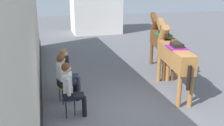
{
  "coord_description": "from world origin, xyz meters",
  "views": [
    {
      "loc": [
        -2.2,
        -5.34,
        3.11
      ],
      "look_at": [
        -0.4,
        1.2,
        1.05
      ],
      "focal_mm": 40.76,
      "sensor_mm": 36.0,
      "label": 1
    }
  ],
  "objects_px": {
    "seated_visitor_far": "(67,69)",
    "seated_visitor_middle": "(65,76)",
    "seated_visitor_near": "(71,87)",
    "saddled_horse_far": "(161,41)",
    "saddled_horse_near": "(173,55)"
  },
  "relations": [
    {
      "from": "seated_visitor_near",
      "to": "saddled_horse_far",
      "type": "distance_m",
      "value": 4.6
    },
    {
      "from": "seated_visitor_middle",
      "to": "saddled_horse_far",
      "type": "distance_m",
      "value": 4.21
    },
    {
      "from": "seated_visitor_far",
      "to": "seated_visitor_middle",
      "type": "bearing_deg",
      "value": -101.79
    },
    {
      "from": "seated_visitor_near",
      "to": "saddled_horse_far",
      "type": "relative_size",
      "value": 0.47
    },
    {
      "from": "seated_visitor_far",
      "to": "saddled_horse_far",
      "type": "distance_m",
      "value": 3.86
    },
    {
      "from": "seated_visitor_middle",
      "to": "seated_visitor_far",
      "type": "relative_size",
      "value": 1.0
    },
    {
      "from": "saddled_horse_far",
      "to": "seated_visitor_near",
      "type": "bearing_deg",
      "value": -143.82
    },
    {
      "from": "seated_visitor_near",
      "to": "saddled_horse_far",
      "type": "bearing_deg",
      "value": 36.18
    },
    {
      "from": "seated_visitor_middle",
      "to": "saddled_horse_far",
      "type": "height_order",
      "value": "saddled_horse_far"
    },
    {
      "from": "seated_visitor_near",
      "to": "seated_visitor_middle",
      "type": "xyz_separation_m",
      "value": [
        -0.06,
        0.85,
        0.0
      ]
    },
    {
      "from": "seated_visitor_far",
      "to": "saddled_horse_far",
      "type": "bearing_deg",
      "value": 19.07
    },
    {
      "from": "seated_visitor_far",
      "to": "saddled_horse_far",
      "type": "height_order",
      "value": "saddled_horse_far"
    },
    {
      "from": "seated_visitor_far",
      "to": "saddled_horse_near",
      "type": "bearing_deg",
      "value": -12.25
    },
    {
      "from": "saddled_horse_near",
      "to": "saddled_horse_far",
      "type": "relative_size",
      "value": 1.0
    },
    {
      "from": "saddled_horse_near",
      "to": "saddled_horse_far",
      "type": "xyz_separation_m",
      "value": [
        0.56,
        1.92,
        0.0
      ]
    }
  ]
}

